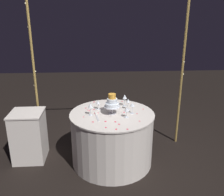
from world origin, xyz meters
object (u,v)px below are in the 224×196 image
wine_glass_3 (127,110)px  cake_knife (97,116)px  main_table (112,138)px  wine_glass_4 (132,105)px  wine_glass_2 (128,102)px  wine_glass_5 (90,106)px  wine_glass_1 (98,102)px  side_table (29,136)px  wine_glass_0 (125,97)px  decorative_arch (110,52)px  tiered_cake (112,103)px

wine_glass_3 → cake_knife: (-0.39, 0.06, -0.10)m
main_table → wine_glass_4: (0.27, -0.03, 0.50)m
wine_glass_2 → wine_glass_5: wine_glass_5 is taller
main_table → wine_glass_3: wine_glass_3 is taller
wine_glass_1 → wine_glass_2: (0.42, -0.04, 0.02)m
wine_glass_2 → wine_glass_3: wine_glass_2 is taller
side_table → wine_glass_4: 1.56m
wine_glass_0 → wine_glass_1: wine_glass_0 is taller
wine_glass_0 → cake_knife: bearing=-138.4°
decorative_arch → wine_glass_1: decorative_arch is taller
decorative_arch → wine_glass_3: size_ratio=16.23×
side_table → cake_knife: cake_knife is taller
decorative_arch → tiered_cake: bearing=-89.6°
wine_glass_5 → side_table: bearing=167.3°
side_table → wine_glass_0: bearing=4.8°
wine_glass_2 → wine_glass_3: size_ratio=1.14×
decorative_arch → wine_glass_4: bearing=-62.6°
wine_glass_0 → wine_glass_3: wine_glass_0 is taller
wine_glass_1 → wine_glass_5: (-0.10, -0.21, 0.03)m
wine_glass_1 → cake_knife: bearing=-94.7°
wine_glass_0 → wine_glass_1: (-0.39, -0.11, -0.03)m
cake_knife → wine_glass_4: bearing=8.4°
wine_glass_3 → cake_knife: size_ratio=0.48×
decorative_arch → tiered_cake: 0.79m
wine_glass_4 → cake_knife: wine_glass_4 is taller
main_table → wine_glass_1: 0.54m
decorative_arch → cake_knife: decorative_arch is taller
wine_glass_0 → wine_glass_2: (0.03, -0.15, -0.01)m
cake_knife → main_table: bearing=25.3°
wine_glass_4 → wine_glass_5: bearing=-177.5°
cake_knife → wine_glass_2: bearing=26.3°
main_table → side_table: bearing=172.8°
wine_glass_3 → cake_knife: bearing=171.9°
decorative_arch → wine_glass_0: 0.69m
decorative_arch → wine_glass_5: (-0.29, -0.56, -0.62)m
wine_glass_1 → wine_glass_0: bearing=15.3°
side_table → wine_glass_4: bearing=-6.9°
side_table → wine_glass_0: (1.40, 0.12, 0.52)m
decorative_arch → cake_knife: size_ratio=7.76×
wine_glass_3 → wine_glass_5: (-0.47, 0.10, 0.03)m
wine_glass_0 → wine_glass_5: wine_glass_0 is taller
decorative_arch → side_table: bearing=-163.5°
wine_glass_2 → wine_glass_3: (-0.05, -0.27, -0.01)m
main_table → side_table: main_table is taller
wine_glass_4 → main_table: bearing=174.2°
wine_glass_4 → wine_glass_5: wine_glass_5 is taller
tiered_cake → wine_glass_2: tiered_cake is taller
wine_glass_4 → tiered_cake: bearing=177.8°
wine_glass_0 → wine_glass_5: size_ratio=1.01×
wine_glass_5 → wine_glass_2: bearing=18.2°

